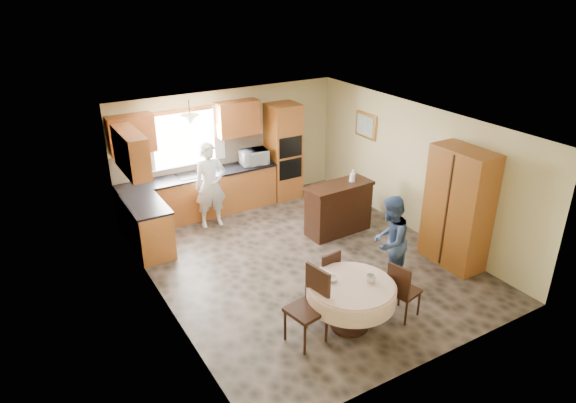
{
  "coord_description": "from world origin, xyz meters",
  "views": [
    {
      "loc": [
        -4.25,
        -6.6,
        4.69
      ],
      "look_at": [
        -0.15,
        0.3,
        1.08
      ],
      "focal_mm": 32.0,
      "sensor_mm": 36.0,
      "label": 1
    }
  ],
  "objects_px": {
    "dining_table": "(351,293)",
    "chair_left": "(311,302)",
    "person_sink": "(210,185)",
    "person_dining": "(390,242)",
    "sideboard": "(338,210)",
    "oven_tower": "(283,152)",
    "chair_right": "(402,288)",
    "cupboard": "(458,208)",
    "chair_back": "(326,273)"
  },
  "relations": [
    {
      "from": "dining_table",
      "to": "chair_right",
      "type": "xyz_separation_m",
      "value": [
        0.76,
        -0.21,
        -0.05
      ]
    },
    {
      "from": "chair_left",
      "to": "oven_tower",
      "type": "bearing_deg",
      "value": 143.69
    },
    {
      "from": "cupboard",
      "to": "person_sink",
      "type": "distance_m",
      "value": 4.62
    },
    {
      "from": "chair_back",
      "to": "chair_right",
      "type": "relative_size",
      "value": 0.96
    },
    {
      "from": "sideboard",
      "to": "dining_table",
      "type": "distance_m",
      "value": 2.94
    },
    {
      "from": "chair_right",
      "to": "sideboard",
      "type": "bearing_deg",
      "value": -31.03
    },
    {
      "from": "chair_left",
      "to": "chair_right",
      "type": "height_order",
      "value": "chair_left"
    },
    {
      "from": "chair_left",
      "to": "person_sink",
      "type": "height_order",
      "value": "person_sink"
    },
    {
      "from": "dining_table",
      "to": "chair_right",
      "type": "height_order",
      "value": "chair_right"
    },
    {
      "from": "sideboard",
      "to": "person_sink",
      "type": "xyz_separation_m",
      "value": [
        -1.99,
        1.54,
        0.39
      ]
    },
    {
      "from": "cupboard",
      "to": "chair_right",
      "type": "bearing_deg",
      "value": -158.12
    },
    {
      "from": "oven_tower",
      "to": "sideboard",
      "type": "relative_size",
      "value": 1.6
    },
    {
      "from": "chair_left",
      "to": "person_dining",
      "type": "xyz_separation_m",
      "value": [
        1.83,
        0.53,
        0.17
      ]
    },
    {
      "from": "chair_left",
      "to": "chair_right",
      "type": "bearing_deg",
      "value": 68.17
    },
    {
      "from": "cupboard",
      "to": "person_sink",
      "type": "xyz_separation_m",
      "value": [
        -3.04,
        3.48,
        -0.18
      ]
    },
    {
      "from": "person_dining",
      "to": "sideboard",
      "type": "bearing_deg",
      "value": -130.59
    },
    {
      "from": "oven_tower",
      "to": "chair_right",
      "type": "xyz_separation_m",
      "value": [
        -0.8,
        -4.77,
        -0.56
      ]
    },
    {
      "from": "dining_table",
      "to": "chair_back",
      "type": "xyz_separation_m",
      "value": [
        0.07,
        0.71,
        -0.08
      ]
    },
    {
      "from": "dining_table",
      "to": "person_dining",
      "type": "height_order",
      "value": "person_dining"
    },
    {
      "from": "sideboard",
      "to": "chair_back",
      "type": "xyz_separation_m",
      "value": [
        -1.51,
        -1.77,
        0.01
      ]
    },
    {
      "from": "cupboard",
      "to": "chair_back",
      "type": "bearing_deg",
      "value": 176.3
    },
    {
      "from": "oven_tower",
      "to": "person_sink",
      "type": "relative_size",
      "value": 1.23
    },
    {
      "from": "chair_back",
      "to": "person_dining",
      "type": "relative_size",
      "value": 0.57
    },
    {
      "from": "chair_right",
      "to": "person_sink",
      "type": "bearing_deg",
      "value": 1.38
    },
    {
      "from": "cupboard",
      "to": "person_sink",
      "type": "relative_size",
      "value": 1.21
    },
    {
      "from": "oven_tower",
      "to": "person_dining",
      "type": "height_order",
      "value": "oven_tower"
    },
    {
      "from": "sideboard",
      "to": "chair_back",
      "type": "height_order",
      "value": "sideboard"
    },
    {
      "from": "oven_tower",
      "to": "chair_left",
      "type": "relative_size",
      "value": 1.96
    },
    {
      "from": "sideboard",
      "to": "oven_tower",
      "type": "bearing_deg",
      "value": 88.03
    },
    {
      "from": "chair_left",
      "to": "person_sink",
      "type": "bearing_deg",
      "value": 166.5
    },
    {
      "from": "dining_table",
      "to": "chair_left",
      "type": "xyz_separation_m",
      "value": [
        -0.63,
        0.07,
        0.04
      ]
    },
    {
      "from": "person_sink",
      "to": "sideboard",
      "type": "bearing_deg",
      "value": -31.58
    },
    {
      "from": "person_dining",
      "to": "person_sink",
      "type": "bearing_deg",
      "value": -94.09
    },
    {
      "from": "sideboard",
      "to": "person_sink",
      "type": "distance_m",
      "value": 2.54
    },
    {
      "from": "chair_left",
      "to": "chair_back",
      "type": "relative_size",
      "value": 1.24
    },
    {
      "from": "person_dining",
      "to": "oven_tower",
      "type": "bearing_deg",
      "value": -124.48
    },
    {
      "from": "sideboard",
      "to": "cupboard",
      "type": "distance_m",
      "value": 2.28
    },
    {
      "from": "dining_table",
      "to": "person_sink",
      "type": "height_order",
      "value": "person_sink"
    },
    {
      "from": "dining_table",
      "to": "chair_back",
      "type": "bearing_deg",
      "value": 84.02
    },
    {
      "from": "dining_table",
      "to": "chair_back",
      "type": "relative_size",
      "value": 1.45
    },
    {
      "from": "chair_back",
      "to": "chair_right",
      "type": "height_order",
      "value": "chair_right"
    },
    {
      "from": "cupboard",
      "to": "person_dining",
      "type": "height_order",
      "value": "cupboard"
    },
    {
      "from": "cupboard",
      "to": "chair_right",
      "type": "height_order",
      "value": "cupboard"
    },
    {
      "from": "chair_left",
      "to": "person_dining",
      "type": "distance_m",
      "value": 1.92
    },
    {
      "from": "chair_left",
      "to": "sideboard",
      "type": "bearing_deg",
      "value": 127.2
    },
    {
      "from": "sideboard",
      "to": "person_dining",
      "type": "xyz_separation_m",
      "value": [
        -0.37,
        -1.88,
        0.29
      ]
    },
    {
      "from": "oven_tower",
      "to": "chair_right",
      "type": "height_order",
      "value": "oven_tower"
    },
    {
      "from": "chair_right",
      "to": "person_sink",
      "type": "height_order",
      "value": "person_sink"
    },
    {
      "from": "oven_tower",
      "to": "chair_back",
      "type": "height_order",
      "value": "oven_tower"
    },
    {
      "from": "person_sink",
      "to": "chair_left",
      "type": "bearing_deg",
      "value": -86.98
    }
  ]
}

